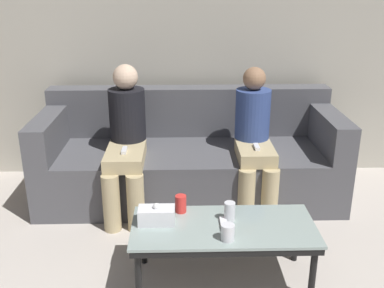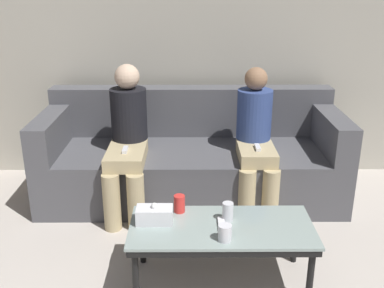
# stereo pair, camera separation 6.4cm
# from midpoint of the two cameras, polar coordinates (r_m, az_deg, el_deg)

# --- Properties ---
(wall_back) EXTENTS (12.00, 0.06, 2.60)m
(wall_back) POSITION_cam_midpoint_polar(r_m,az_deg,el_deg) (4.15, 0.36, 13.60)
(wall_back) COLOR #B7B2A3
(wall_back) RESTS_ON ground_plane
(couch) EXTENTS (2.48, 0.92, 0.88)m
(couch) POSITION_cam_midpoint_polar(r_m,az_deg,el_deg) (3.87, 0.42, -1.89)
(couch) COLOR #515156
(couch) RESTS_ON ground_plane
(coffee_table) EXTENTS (1.11, 0.50, 0.39)m
(coffee_table) POSITION_cam_midpoint_polar(r_m,az_deg,el_deg) (2.76, 4.43, -11.03)
(coffee_table) COLOR #8C9E99
(coffee_table) RESTS_ON ground_plane
(cup_near_left) EXTENTS (0.07, 0.07, 0.12)m
(cup_near_left) POSITION_cam_midpoint_polar(r_m,az_deg,el_deg) (2.77, 5.23, -8.57)
(cup_near_left) COLOR silver
(cup_near_left) RESTS_ON coffee_table
(cup_near_right) EXTENTS (0.08, 0.08, 0.10)m
(cup_near_right) POSITION_cam_midpoint_polar(r_m,az_deg,el_deg) (2.58, 4.92, -11.17)
(cup_near_right) COLOR silver
(cup_near_right) RESTS_ON coffee_table
(cup_far_center) EXTENTS (0.07, 0.07, 0.11)m
(cup_far_center) POSITION_cam_midpoint_polar(r_m,az_deg,el_deg) (2.86, -0.97, -7.59)
(cup_far_center) COLOR red
(cup_far_center) RESTS_ON coffee_table
(tissue_box) EXTENTS (0.22, 0.12, 0.13)m
(tissue_box) POSITION_cam_midpoint_polar(r_m,az_deg,el_deg) (2.75, -4.10, -8.97)
(tissue_box) COLOR white
(tissue_box) RESTS_ON coffee_table
(game_remote) EXTENTS (0.04, 0.15, 0.02)m
(game_remote) POSITION_cam_midpoint_polar(r_m,az_deg,el_deg) (2.74, 4.46, -10.11)
(game_remote) COLOR white
(game_remote) RESTS_ON coffee_table
(seated_person_left_end) EXTENTS (0.31, 0.71, 1.16)m
(seated_person_left_end) POSITION_cam_midpoint_polar(r_m,az_deg,el_deg) (3.57, -7.68, 0.91)
(seated_person_left_end) COLOR tan
(seated_person_left_end) RESTS_ON ground_plane
(seated_person_mid_left) EXTENTS (0.31, 0.63, 1.13)m
(seated_person_mid_left) POSITION_cam_midpoint_polar(r_m,az_deg,el_deg) (3.60, 8.56, 0.79)
(seated_person_mid_left) COLOR tan
(seated_person_mid_left) RESTS_ON ground_plane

